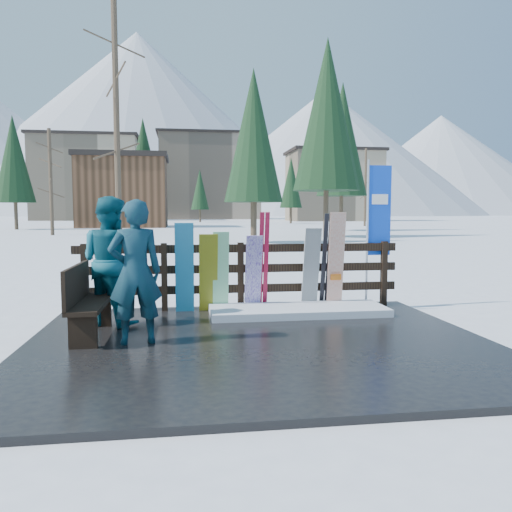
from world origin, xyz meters
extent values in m
plane|color=white|center=(0.00, 0.00, 0.00)|extent=(700.00, 700.00, 0.00)
cube|color=black|center=(0.00, 0.00, 0.04)|extent=(6.00, 5.00, 0.08)
cube|color=black|center=(-2.60, 2.20, 0.66)|extent=(0.10, 0.10, 1.15)
cube|color=black|center=(-1.30, 2.20, 0.66)|extent=(0.10, 0.10, 1.15)
cube|color=black|center=(0.00, 2.20, 0.66)|extent=(0.10, 0.10, 1.15)
cube|color=black|center=(1.30, 2.20, 0.66)|extent=(0.10, 0.10, 1.15)
cube|color=black|center=(2.60, 2.20, 0.66)|extent=(0.10, 0.10, 1.15)
cube|color=black|center=(0.00, 2.20, 0.43)|extent=(5.60, 0.05, 0.14)
cube|color=black|center=(0.00, 2.20, 0.78)|extent=(5.60, 0.05, 0.14)
cube|color=black|center=(0.00, 2.20, 1.13)|extent=(5.60, 0.05, 0.14)
cube|color=white|center=(0.88, 1.60, 0.14)|extent=(2.89, 1.00, 0.12)
cube|color=black|center=(-2.20, 0.53, 0.53)|extent=(0.40, 1.50, 0.06)
cube|color=black|center=(-2.20, -0.07, 0.30)|extent=(0.34, 0.06, 0.45)
cube|color=black|center=(-2.20, 1.13, 0.30)|extent=(0.34, 0.06, 0.45)
cube|color=black|center=(-2.38, 0.53, 0.80)|extent=(0.05, 1.50, 0.50)
cube|color=teal|center=(-0.96, 1.98, 0.83)|extent=(0.31, 0.25, 1.50)
cube|color=white|center=(-0.36, 1.98, 0.76)|extent=(0.26, 0.29, 1.35)
cube|color=#FFF31D|center=(-0.57, 1.98, 0.74)|extent=(0.31, 0.32, 1.31)
cube|color=white|center=(0.19, 1.98, 0.72)|extent=(0.27, 0.35, 1.29)
cube|color=black|center=(1.19, 1.98, 0.78)|extent=(0.28, 0.33, 1.41)
cube|color=white|center=(1.63, 1.98, 0.91)|extent=(0.27, 0.23, 1.67)
cube|color=#B41635|center=(0.33, 2.05, 0.92)|extent=(0.07, 0.34, 1.67)
cube|color=#B41635|center=(0.42, 2.05, 0.92)|extent=(0.07, 0.34, 1.67)
cube|color=black|center=(1.44, 2.05, 0.90)|extent=(0.08, 0.32, 1.65)
cube|color=black|center=(1.53, 2.05, 0.90)|extent=(0.08, 0.32, 1.65)
cylinder|color=silver|center=(2.29, 2.25, 1.38)|extent=(0.04, 0.04, 2.60)
cube|color=blue|center=(2.51, 2.25, 1.78)|extent=(0.42, 0.02, 1.60)
imported|color=#15484C|center=(-1.58, 0.11, 1.00)|extent=(0.74, 0.56, 1.83)
imported|color=#125667|center=(-2.05, 1.26, 1.03)|extent=(1.17, 1.10, 1.90)
cube|color=tan|center=(-22.00, 110.00, 9.00)|extent=(22.00, 14.00, 18.00)
cube|color=black|center=(-22.00, 110.00, 18.30)|extent=(23.10, 14.70, 0.60)
cube|color=gray|center=(6.00, 130.00, 11.00)|extent=(26.00, 16.00, 22.00)
cube|color=black|center=(6.00, 130.00, 22.30)|extent=(27.30, 16.80, 0.60)
cube|color=tan|center=(30.00, 95.00, 7.00)|extent=(18.00, 12.00, 14.00)
cube|color=black|center=(30.00, 95.00, 14.30)|extent=(18.90, 12.60, 0.60)
cube|color=brown|center=(-8.00, 55.00, 4.00)|extent=(10.00, 8.00, 8.00)
cube|color=black|center=(-8.00, 55.00, 8.30)|extent=(10.50, 8.40, 0.60)
cylinder|color=#382B1E|center=(-4.00, 18.00, 5.77)|extent=(0.28, 0.28, 11.54)
cone|color=black|center=(3.00, 22.00, 4.67)|extent=(3.36, 3.36, 9.34)
cone|color=black|center=(9.00, 28.00, 6.57)|extent=(4.73, 4.73, 13.13)
cylinder|color=#382B1E|center=(-11.00, 34.00, 4.05)|extent=(0.28, 0.28, 8.10)
cone|color=black|center=(14.00, 40.00, 6.66)|extent=(4.79, 4.79, 13.31)
cone|color=black|center=(-18.00, 48.00, 5.53)|extent=(3.98, 3.98, 11.06)
cylinder|color=#382B1E|center=(22.00, 55.00, 4.91)|extent=(0.28, 0.28, 9.83)
cone|color=black|center=(-6.00, 60.00, 6.57)|extent=(4.73, 4.73, 13.14)
cone|color=black|center=(16.00, 72.00, 4.98)|extent=(3.59, 3.59, 9.97)
cone|color=black|center=(2.00, 85.00, 4.54)|extent=(3.27, 3.27, 9.09)
cone|color=white|center=(-30.00, 340.00, 60.00)|extent=(260.00, 260.00, 120.00)
cone|color=white|center=(90.00, 310.00, 40.00)|extent=(200.00, 200.00, 80.00)
cone|color=white|center=(180.00, 330.00, 35.00)|extent=(180.00, 180.00, 70.00)
camera|label=1|loc=(-0.96, -6.30, 1.75)|focal=35.00mm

